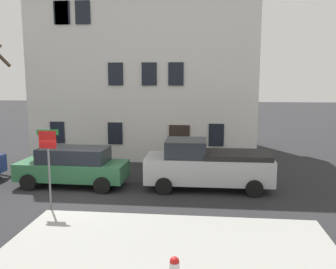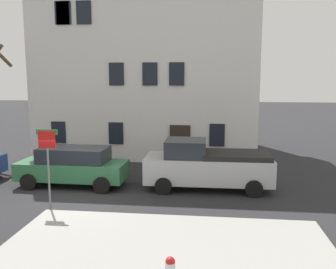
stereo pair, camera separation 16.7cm
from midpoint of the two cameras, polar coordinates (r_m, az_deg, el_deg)
name	(u,v)px [view 2 (the right image)]	position (r m, az deg, el deg)	size (l,w,h in m)	color
ground_plane	(77,200)	(14.50, -13.68, -9.92)	(120.00, 120.00, 0.00)	#262628
building_main	(151,54)	(23.52, -2.52, 12.43)	(13.11, 8.10, 11.99)	white
car_green_wagon	(73,166)	(16.21, -14.28, -4.73)	(4.66, 2.03, 1.67)	#2D6B42
pickup_truck_silver	(207,165)	(15.37, 6.40, -4.79)	(5.23, 2.19, 2.06)	#B7BABF
street_sign_pole	(48,155)	(13.12, -17.88, -2.99)	(0.76, 0.07, 2.87)	slate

